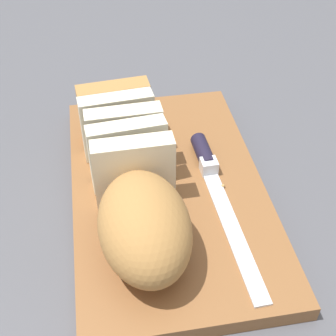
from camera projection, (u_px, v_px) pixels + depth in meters
ground_plane at (168, 197)px, 0.63m from camera, size 3.00×3.00×0.00m
cutting_board at (168, 191)px, 0.62m from camera, size 0.41×0.26×0.02m
bread_loaf at (134, 182)px, 0.56m from camera, size 0.31×0.12×0.09m
bread_knife at (211, 172)px, 0.62m from camera, size 0.27×0.04×0.02m
crumb_near_knife at (223, 186)px, 0.61m from camera, size 0.00×0.00×0.00m
crumb_near_loaf at (148, 210)px, 0.58m from camera, size 0.00×0.00×0.00m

